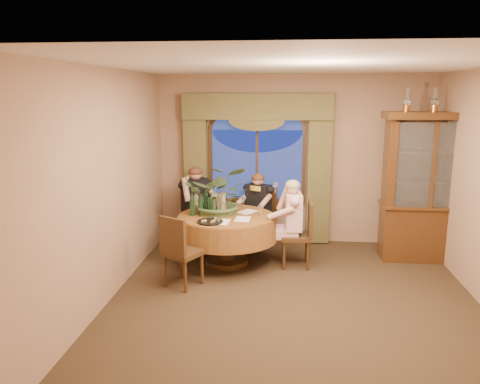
# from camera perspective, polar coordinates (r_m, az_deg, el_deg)

# --- Properties ---
(floor) EXTENTS (5.00, 5.00, 0.00)m
(floor) POSITION_cam_1_polar(r_m,az_deg,el_deg) (5.87, 6.49, -13.32)
(floor) COLOR black
(floor) RESTS_ON ground
(wall_back) EXTENTS (4.50, 0.00, 4.50)m
(wall_back) POSITION_cam_1_polar(r_m,az_deg,el_deg) (7.88, 6.48, 3.91)
(wall_back) COLOR #937158
(wall_back) RESTS_ON ground
(ceiling) EXTENTS (5.00, 5.00, 0.00)m
(ceiling) POSITION_cam_1_polar(r_m,az_deg,el_deg) (5.31, 7.23, 15.13)
(ceiling) COLOR white
(ceiling) RESTS_ON wall_back
(window) EXTENTS (1.62, 0.10, 1.32)m
(window) POSITION_cam_1_polar(r_m,az_deg,el_deg) (7.84, 2.07, 3.20)
(window) COLOR navy
(window) RESTS_ON wall_back
(arched_transom) EXTENTS (1.60, 0.06, 0.44)m
(arched_transom) POSITION_cam_1_polar(r_m,az_deg,el_deg) (7.76, 2.12, 8.90)
(arched_transom) COLOR navy
(arched_transom) RESTS_ON wall_back
(drapery_left) EXTENTS (0.38, 0.14, 2.32)m
(drapery_left) POSITION_cam_1_polar(r_m,az_deg,el_deg) (7.94, -5.40, 2.39)
(drapery_left) COLOR #4C4A28
(drapery_left) RESTS_ON floor
(drapery_right) EXTENTS (0.38, 0.14, 2.32)m
(drapery_right) POSITION_cam_1_polar(r_m,az_deg,el_deg) (7.82, 9.60, 2.12)
(drapery_right) COLOR #4C4A28
(drapery_right) RESTS_ON floor
(swag_valance) EXTENTS (2.45, 0.16, 0.42)m
(swag_valance) POSITION_cam_1_polar(r_m,az_deg,el_deg) (7.67, 2.09, 10.36)
(swag_valance) COLOR #4C4A28
(swag_valance) RESTS_ON wall_back
(dining_table) EXTENTS (1.77, 1.77, 0.75)m
(dining_table) POSITION_cam_1_polar(r_m,az_deg,el_deg) (6.94, -1.65, -5.83)
(dining_table) COLOR maroon
(dining_table) RESTS_ON floor
(china_cabinet) EXTENTS (1.38, 0.55, 2.23)m
(china_cabinet) POSITION_cam_1_polar(r_m,az_deg,el_deg) (7.50, 21.88, 0.49)
(china_cabinet) COLOR #39200F
(china_cabinet) RESTS_ON floor
(oil_lamp_left) EXTENTS (0.11, 0.11, 0.34)m
(oil_lamp_left) POSITION_cam_1_polar(r_m,az_deg,el_deg) (7.26, 19.70, 10.54)
(oil_lamp_left) COLOR #A5722D
(oil_lamp_left) RESTS_ON china_cabinet
(oil_lamp_center) EXTENTS (0.11, 0.11, 0.34)m
(oil_lamp_center) POSITION_cam_1_polar(r_m,az_deg,el_deg) (7.37, 22.67, 10.33)
(oil_lamp_center) COLOR #A5722D
(oil_lamp_center) RESTS_ON china_cabinet
(oil_lamp_right) EXTENTS (0.11, 0.11, 0.34)m
(oil_lamp_right) POSITION_cam_1_polar(r_m,az_deg,el_deg) (7.49, 25.55, 10.10)
(oil_lamp_right) COLOR #A5722D
(oil_lamp_right) RESTS_ON china_cabinet
(chair_right) EXTENTS (0.43, 0.43, 0.96)m
(chair_right) POSITION_cam_1_polar(r_m,az_deg,el_deg) (6.88, 6.84, -5.17)
(chair_right) COLOR black
(chair_right) RESTS_ON floor
(chair_back_right) EXTENTS (0.56, 0.56, 0.96)m
(chair_back_right) POSITION_cam_1_polar(r_m,az_deg,el_deg) (7.80, 2.44, -3.01)
(chair_back_right) COLOR black
(chair_back_right) RESTS_ON floor
(chair_back) EXTENTS (0.58, 0.58, 0.96)m
(chair_back) POSITION_cam_1_polar(r_m,az_deg,el_deg) (7.75, -5.01, -3.15)
(chair_back) COLOR black
(chair_back) RESTS_ON floor
(chair_front_left) EXTENTS (0.57, 0.57, 0.96)m
(chair_front_left) POSITION_cam_1_polar(r_m,az_deg,el_deg) (6.19, -6.93, -7.13)
(chair_front_left) COLOR black
(chair_front_left) RESTS_ON floor
(person_pink) EXTENTS (0.45, 0.49, 1.28)m
(person_pink) POSITION_cam_1_polar(r_m,az_deg,el_deg) (6.88, 6.49, -3.74)
(person_pink) COLOR beige
(person_pink) RESTS_ON floor
(person_back) EXTENTS (0.64, 0.64, 1.33)m
(person_back) POSITION_cam_1_polar(r_m,az_deg,el_deg) (7.75, -5.44, -1.73)
(person_back) COLOR black
(person_back) RESTS_ON floor
(person_scarf) EXTENTS (0.57, 0.55, 1.23)m
(person_scarf) POSITION_cam_1_polar(r_m,az_deg,el_deg) (7.72, 2.24, -2.14)
(person_scarf) COLOR black
(person_scarf) RESTS_ON floor
(stoneware_vase) EXTENTS (0.16, 0.16, 0.29)m
(stoneware_vase) POSITION_cam_1_polar(r_m,az_deg,el_deg) (6.96, -2.27, -1.33)
(stoneware_vase) COLOR #8E7957
(stoneware_vase) RESTS_ON dining_table
(centerpiece_plant) EXTENTS (0.98, 1.08, 0.85)m
(centerpiece_plant) POSITION_cam_1_polar(r_m,az_deg,el_deg) (6.85, -2.48, 2.52)
(centerpiece_plant) COLOR #3D5933
(centerpiece_plant) RESTS_ON dining_table
(olive_bowl) EXTENTS (0.17, 0.17, 0.05)m
(olive_bowl) POSITION_cam_1_polar(r_m,az_deg,el_deg) (6.81, -1.57, -2.68)
(olive_bowl) COLOR #465830
(olive_bowl) RESTS_ON dining_table
(cheese_platter) EXTENTS (0.36, 0.36, 0.02)m
(cheese_platter) POSITION_cam_1_polar(r_m,az_deg,el_deg) (6.46, -3.66, -3.64)
(cheese_platter) COLOR black
(cheese_platter) RESTS_ON dining_table
(wine_bottle_0) EXTENTS (0.07, 0.07, 0.33)m
(wine_bottle_0) POSITION_cam_1_polar(r_m,az_deg,el_deg) (6.99, -5.33, -1.15)
(wine_bottle_0) COLOR tan
(wine_bottle_0) RESTS_ON dining_table
(wine_bottle_1) EXTENTS (0.07, 0.07, 0.33)m
(wine_bottle_1) POSITION_cam_1_polar(r_m,az_deg,el_deg) (6.80, -3.49, -1.50)
(wine_bottle_1) COLOR black
(wine_bottle_1) RESTS_ON dining_table
(wine_bottle_2) EXTENTS (0.07, 0.07, 0.33)m
(wine_bottle_2) POSITION_cam_1_polar(r_m,az_deg,el_deg) (6.82, -5.86, -1.51)
(wine_bottle_2) COLOR black
(wine_bottle_2) RESTS_ON dining_table
(wine_bottle_3) EXTENTS (0.07, 0.07, 0.33)m
(wine_bottle_3) POSITION_cam_1_polar(r_m,az_deg,el_deg) (6.79, -4.84, -1.53)
(wine_bottle_3) COLOR black
(wine_bottle_3) RESTS_ON dining_table
(wine_bottle_4) EXTENTS (0.07, 0.07, 0.33)m
(wine_bottle_4) POSITION_cam_1_polar(r_m,az_deg,el_deg) (7.06, -4.16, -1.01)
(wine_bottle_4) COLOR black
(wine_bottle_4) RESTS_ON dining_table
(wine_bottle_5) EXTENTS (0.07, 0.07, 0.33)m
(wine_bottle_5) POSITION_cam_1_polar(r_m,az_deg,el_deg) (6.87, -3.42, -1.35)
(wine_bottle_5) COLOR tan
(wine_bottle_5) RESTS_ON dining_table
(tasting_paper_0) EXTENTS (0.22, 0.31, 0.00)m
(tasting_paper_0) POSITION_cam_1_polar(r_m,az_deg,el_deg) (6.61, 0.33, -3.31)
(tasting_paper_0) COLOR white
(tasting_paper_0) RESTS_ON dining_table
(tasting_paper_1) EXTENTS (0.34, 0.37, 0.00)m
(tasting_paper_1) POSITION_cam_1_polar(r_m,az_deg,el_deg) (7.01, 0.89, -2.43)
(tasting_paper_1) COLOR white
(tasting_paper_1) RESTS_ON dining_table
(tasting_paper_2) EXTENTS (0.23, 0.31, 0.00)m
(tasting_paper_2) POSITION_cam_1_polar(r_m,az_deg,el_deg) (6.48, -2.27, -3.66)
(tasting_paper_2) COLOR white
(tasting_paper_2) RESTS_ON dining_table
(wine_glass_person_pink) EXTENTS (0.07, 0.07, 0.18)m
(wine_glass_person_pink) POSITION_cam_1_polar(r_m,az_deg,el_deg) (6.81, 2.56, -2.13)
(wine_glass_person_pink) COLOR silver
(wine_glass_person_pink) RESTS_ON dining_table
(wine_glass_person_back) EXTENTS (0.07, 0.07, 0.18)m
(wine_glass_person_back) POSITION_cam_1_polar(r_m,az_deg,el_deg) (7.24, -3.63, -1.27)
(wine_glass_person_back) COLOR silver
(wine_glass_person_back) RESTS_ON dining_table
(wine_glass_person_scarf) EXTENTS (0.07, 0.07, 0.18)m
(wine_glass_person_scarf) POSITION_cam_1_polar(r_m,az_deg,el_deg) (7.24, 0.41, -1.26)
(wine_glass_person_scarf) COLOR silver
(wine_glass_person_scarf) RESTS_ON dining_table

